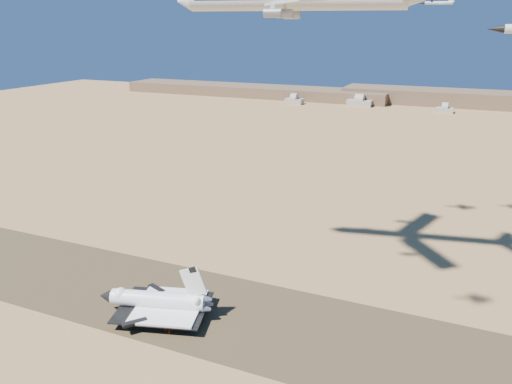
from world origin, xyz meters
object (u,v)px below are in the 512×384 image
at_px(chase_jet_e, 372,5).
at_px(chase_jet_f, 438,3).
at_px(crew_c, 169,332).
at_px(carrier_747, 288,0).
at_px(crew_b, 166,329).
at_px(shuttle, 157,302).
at_px(crew_a, 172,328).

bearing_deg(chase_jet_e, chase_jet_f, 9.93).
bearing_deg(crew_c, chase_jet_e, -75.50).
xyz_separation_m(carrier_747, crew_b, (-19.97, -54.80, -101.78)).
height_order(crew_c, chase_jet_e, chase_jet_e).
xyz_separation_m(shuttle, crew_c, (9.92, -8.30, -4.32)).
bearing_deg(crew_b, carrier_747, -42.91).
bearing_deg(carrier_747, chase_jet_f, 43.74).
height_order(carrier_747, crew_b, carrier_747).
height_order(crew_a, chase_jet_e, chase_jet_e).
bearing_deg(crew_a, shuttle, 76.03).
bearing_deg(crew_c, crew_a, -44.13).
relative_size(crew_c, chase_jet_f, 0.12).
bearing_deg(carrier_747, crew_c, -119.20).
height_order(shuttle, carrier_747, carrier_747).
bearing_deg(crew_b, crew_a, -71.32).
relative_size(crew_c, chase_jet_e, 0.11).
bearing_deg(crew_b, chase_jet_f, -51.34).
relative_size(carrier_747, chase_jet_e, 5.48).
relative_size(crew_b, chase_jet_f, 0.14).
height_order(crew_c, chase_jet_f, chase_jet_f).
bearing_deg(chase_jet_f, crew_a, -129.92).
relative_size(crew_a, chase_jet_e, 0.11).
distance_m(carrier_747, crew_c, 117.59).
height_order(crew_a, chase_jet_f, chase_jet_f).
xyz_separation_m(carrier_747, crew_c, (-18.01, -55.91, -101.87)).
bearing_deg(chase_jet_e, shuttle, -129.52).
bearing_deg(carrier_747, shuttle, -131.75).
distance_m(shuttle, crew_c, 13.64).
bearing_deg(crew_b, shuttle, 25.02).
distance_m(carrier_747, chase_jet_e, 54.23).
relative_size(carrier_747, crew_c, 51.40).
distance_m(carrier_747, crew_b, 117.31).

